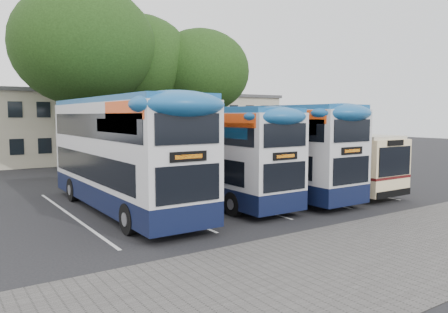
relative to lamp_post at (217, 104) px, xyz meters
The scene contains 12 objects.
ground 21.46m from the lamp_post, 106.72° to the right, with size 120.00×120.00×0.00m, color black.
paving_strip 26.71m from the lamp_post, 107.76° to the right, with size 40.00×6.00×0.01m, color #595654.
bay_lines 18.57m from the lamp_post, 123.08° to the right, with size 14.12×11.00×0.01m.
depot_building 9.43m from the lamp_post, 130.53° to the left, with size 32.40×8.40×6.20m.
lamp_post is the anchor object (origin of this frame).
tree_left 13.27m from the lamp_post, 167.44° to the right, with size 9.59×9.59×12.81m.
tree_mid 8.55m from the lamp_post, behind, with size 8.69×8.69×11.70m.
tree_right 5.13m from the lamp_post, 139.43° to the right, with size 7.73×7.73×10.80m.
bus_dd_left 21.19m from the lamp_post, 133.98° to the right, with size 2.78×11.48×4.79m.
bus_dd_mid 18.52m from the lamp_post, 123.78° to the right, with size 2.54×10.47×4.36m.
bus_dd_right 17.20m from the lamp_post, 114.16° to the right, with size 2.63×10.83×4.52m.
bus_single 16.22m from the lamp_post, 103.39° to the right, with size 2.64×10.39×3.10m.
Camera 1 is at (-15.29, -12.90, 4.06)m, focal length 35.00 mm.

